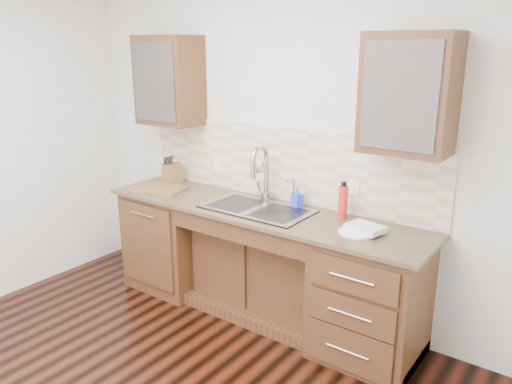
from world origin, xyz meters
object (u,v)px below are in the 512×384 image
Objects in this scene: soap_bottle at (297,198)px; water_bottle at (343,202)px; cutting_board at (158,189)px; knife_block at (172,174)px; plate at (357,232)px.

soap_bottle is 0.40m from water_bottle.
soap_bottle is 1.27m from cutting_board.
water_bottle is at bearing 13.62° from soap_bottle.
soap_bottle is 0.35× the size of cutting_board.
soap_bottle is at bearing 16.39° from knife_block.
soap_bottle is 1.29m from knife_block.
water_bottle is 0.98× the size of plate.
cutting_board is (0.05, -0.23, -0.08)m from knife_block.
water_bottle reaches higher than plate.
plate is 1.85m from cutting_board.
soap_bottle is at bearing 176.54° from water_bottle.
cutting_board is at bearing -63.34° from knife_block.
cutting_board is (-1.85, -0.04, 0.00)m from plate.
knife_block is (-1.29, -0.05, 0.01)m from soap_bottle.
plate is (0.61, -0.24, -0.07)m from soap_bottle.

